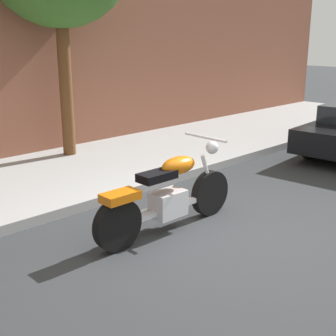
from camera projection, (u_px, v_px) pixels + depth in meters
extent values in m
plane|color=#303335|center=(218.00, 234.00, 5.66)|extent=(60.00, 60.00, 0.00)
cube|color=#A2A2A2|center=(70.00, 173.00, 7.90)|extent=(20.90, 3.01, 0.14)
cylinder|color=black|center=(210.00, 193.00, 6.20)|extent=(0.62, 0.13, 0.62)
cylinder|color=black|center=(118.00, 225.00, 5.16)|extent=(0.62, 0.13, 0.62)
cube|color=silver|center=(168.00, 204.00, 5.67)|extent=(0.44, 0.29, 0.32)
cube|color=silver|center=(168.00, 209.00, 5.69)|extent=(1.41, 0.10, 0.06)
ellipsoid|color=#D1660C|center=(179.00, 165.00, 5.66)|extent=(0.52, 0.27, 0.22)
cube|color=black|center=(157.00, 176.00, 5.44)|extent=(0.48, 0.25, 0.10)
cube|color=#D1660C|center=(120.00, 196.00, 5.10)|extent=(0.44, 0.25, 0.10)
cylinder|color=silver|center=(207.00, 174.00, 6.08)|extent=(0.27, 0.05, 0.58)
cylinder|color=silver|center=(205.00, 137.00, 5.90)|extent=(0.04, 0.70, 0.04)
sphere|color=silver|center=(212.00, 148.00, 6.04)|extent=(0.17, 0.17, 0.17)
cylinder|color=silver|center=(144.00, 213.00, 5.64)|extent=(0.80, 0.10, 0.09)
cylinder|color=black|center=(312.00, 143.00, 9.02)|extent=(0.66, 0.27, 0.64)
cylinder|color=brown|center=(65.00, 81.00, 8.51)|extent=(0.24, 0.24, 3.06)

